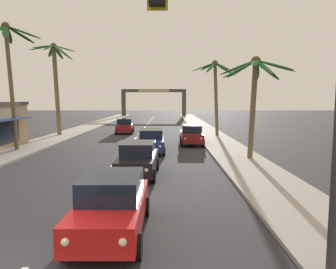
{
  "coord_description": "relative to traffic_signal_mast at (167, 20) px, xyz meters",
  "views": [
    {
      "loc": [
        3.24,
        -6.72,
        3.8
      ],
      "look_at": [
        3.18,
        8.0,
        2.2
      ],
      "focal_mm": 34.19,
      "sensor_mm": 36.0,
      "label": 1
    }
  ],
  "objects": [
    {
      "name": "sidewalk_right",
      "position": [
        4.61,
        20.25,
        -5.3
      ],
      "size": [
        3.2,
        110.0,
        0.14
      ],
      "primitive_type": "cube",
      "color": "#9E998E",
      "rests_on": "ground"
    },
    {
      "name": "traffic_signal_mast",
      "position": [
        0.0,
        0.0,
        0.0
      ],
      "size": [
        11.41,
        0.41,
        7.47
      ],
      "color": "#2D2D33",
      "rests_on": "ground"
    },
    {
      "name": "sedan_lead_at_stop_bar",
      "position": [
        -1.54,
        2.3,
        -4.51
      ],
      "size": [
        1.95,
        4.45,
        1.68
      ],
      "color": "red",
      "rests_on": "ground"
    },
    {
      "name": "sedan_parked_nearest_kerb",
      "position": [
        2.06,
        20.62,
        -4.51
      ],
      "size": [
        1.98,
        4.46,
        1.68
      ],
      "color": "maroon",
      "rests_on": "ground"
    },
    {
      "name": "palm_right_third",
      "position": [
        4.88,
        26.3,
        0.31
      ],
      "size": [
        4.64,
        4.42,
        7.8
      ],
      "color": "brown",
      "rests_on": "ground"
    },
    {
      "name": "sidewalk_left",
      "position": [
        -10.99,
        20.25,
        -5.3
      ],
      "size": [
        3.2,
        110.0,
        0.14
      ],
      "primitive_type": "cube",
      "color": "#9E998E",
      "rests_on": "ground"
    },
    {
      "name": "palm_left_farthest",
      "position": [
        -11.61,
        27.06,
        1.14
      ],
      "size": [
        4.8,
        4.58,
        9.62
      ],
      "color": "brown",
      "rests_on": "ground"
    },
    {
      "name": "town_gateway_arch",
      "position": [
        -3.19,
        66.95,
        -1.28
      ],
      "size": [
        14.72,
        0.9,
        6.24
      ],
      "color": "#423D38",
      "rests_on": "ground"
    },
    {
      "name": "sedan_third_in_queue",
      "position": [
        -1.45,
        9.35,
        -4.51
      ],
      "size": [
        2.03,
        4.48,
        1.68
      ],
      "color": "black",
      "rests_on": "ground"
    },
    {
      "name": "lane_markings",
      "position": [
        -2.73,
        19.9,
        -5.36
      ],
      "size": [
        4.28,
        87.91,
        0.01
      ],
      "color": "silver",
      "rests_on": "ground"
    },
    {
      "name": "sedan_oncoming_far",
      "position": [
        -4.87,
        29.92,
        -4.51
      ],
      "size": [
        2.13,
        4.52,
        1.68
      ],
      "color": "maroon",
      "rests_on": "ground"
    },
    {
      "name": "sedan_fifth_in_queue",
      "position": [
        -1.16,
        16.4,
        -4.51
      ],
      "size": [
        2.06,
        4.49,
        1.68
      ],
      "color": "navy",
      "rests_on": "ground"
    },
    {
      "name": "palm_right_second",
      "position": [
        5.44,
        13.47,
        -0.39
      ],
      "size": [
        4.59,
        4.58,
        6.47
      ],
      "color": "brown",
      "rests_on": "ground"
    },
    {
      "name": "palm_left_third",
      "position": [
        -11.53,
        17.08,
        1.69
      ],
      "size": [
        4.82,
        4.66,
        9.33
      ],
      "color": "brown",
      "rests_on": "ground"
    }
  ]
}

